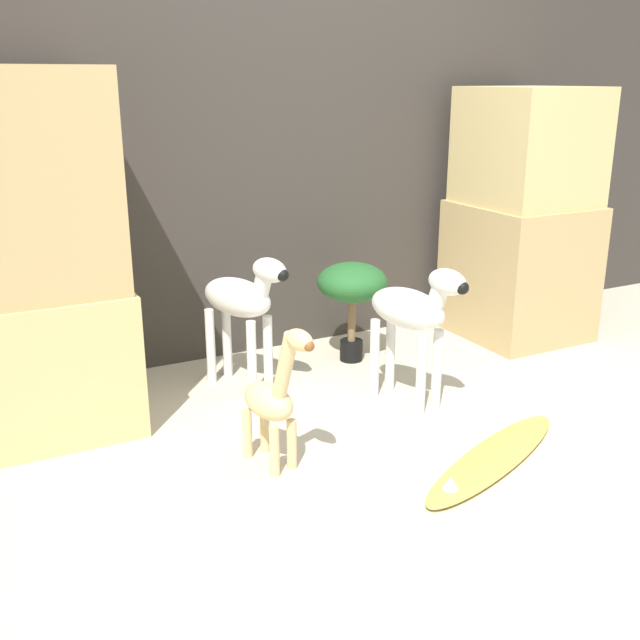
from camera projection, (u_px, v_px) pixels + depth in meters
ground_plane at (415, 439)px, 3.16m from camera, size 14.00×14.00×0.00m
wall_back at (277, 148)px, 3.97m from camera, size 6.40×0.08×2.20m
rock_pillar_left at (39, 261)px, 3.10m from camera, size 0.65×0.69×1.50m
rock_pillar_right at (523, 220)px, 4.27m from camera, size 0.65×0.69×1.41m
zebra_right at (413, 314)px, 3.37m from camera, size 0.28×0.54×0.68m
zebra_left at (242, 302)px, 3.55m from camera, size 0.33×0.54×0.68m
giraffe_figurine at (273, 398)px, 2.86m from camera, size 0.19×0.42×0.61m
potted_palm_front at (352, 287)px, 3.92m from camera, size 0.37×0.37×0.54m
surfboard at (493, 458)px, 2.97m from camera, size 0.97×0.56×0.08m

